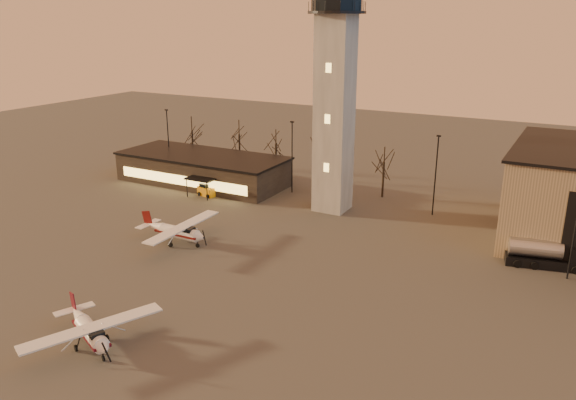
{
  "coord_description": "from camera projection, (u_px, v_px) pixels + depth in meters",
  "views": [
    {
      "loc": [
        27.76,
        -33.05,
        23.52
      ],
      "look_at": [
        2.76,
        13.0,
        6.5
      ],
      "focal_mm": 35.0,
      "sensor_mm": 36.0,
      "label": 1
    }
  ],
  "objects": [
    {
      "name": "cessna_front",
      "position": [
        93.0,
        336.0,
        41.68
      ],
      "size": [
        8.39,
        10.06,
        2.89
      ],
      "rotation": [
        0.0,
        0.0,
        -0.43
      ],
      "color": "white",
      "rests_on": "ground"
    },
    {
      "name": "light_poles",
      "position": [
        340.0,
        167.0,
        71.5
      ],
      "size": [
        58.5,
        12.25,
        10.14
      ],
      "color": "black",
      "rests_on": "ground"
    },
    {
      "name": "control_tower",
      "position": [
        335.0,
        81.0,
        67.51
      ],
      "size": [
        6.8,
        6.8,
        32.6
      ],
      "color": "gray",
      "rests_on": "ground"
    },
    {
      "name": "terminal",
      "position": [
        203.0,
        169.0,
        83.53
      ],
      "size": [
        25.4,
        12.2,
        4.3
      ],
      "color": "black",
      "rests_on": "ground"
    },
    {
      "name": "ground",
      "position": [
        186.0,
        310.0,
        47.48
      ],
      "size": [
        220.0,
        220.0,
        0.0
      ],
      "primitive_type": "plane",
      "color": "#3F3D3B",
      "rests_on": "ground"
    },
    {
      "name": "fuel_truck",
      "position": [
        545.0,
        256.0,
        55.49
      ],
      "size": [
        7.74,
        3.7,
        2.76
      ],
      "rotation": [
        0.0,
        0.0,
        0.21
      ],
      "color": "black",
      "rests_on": "ground"
    },
    {
      "name": "tree_row",
      "position": [
        275.0,
        140.0,
        84.59
      ],
      "size": [
        37.2,
        9.2,
        8.8
      ],
      "color": "black",
      "rests_on": "ground"
    },
    {
      "name": "cessna_rear",
      "position": [
        181.0,
        235.0,
        61.04
      ],
      "size": [
        8.92,
        11.28,
        3.12
      ],
      "rotation": [
        0.0,
        0.0,
        0.01
      ],
      "color": "white",
      "rests_on": "ground"
    },
    {
      "name": "service_cart",
      "position": [
        207.0,
        191.0,
        77.86
      ],
      "size": [
        2.91,
        2.15,
        1.7
      ],
      "rotation": [
        0.0,
        0.0,
        -0.2
      ],
      "color": "orange",
      "rests_on": "ground"
    }
  ]
}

